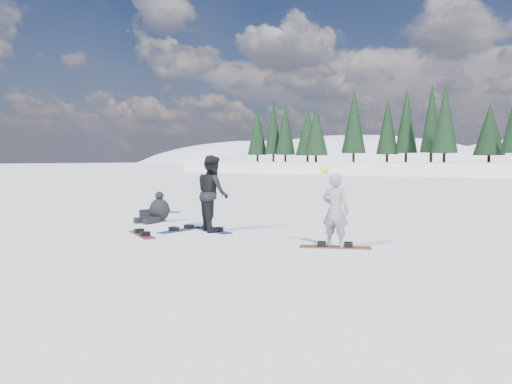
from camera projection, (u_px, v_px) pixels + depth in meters
ground at (229, 239)px, 11.82m from camera, size 420.00×420.00×0.00m
snowboarder_woman at (335, 210)px, 10.56m from camera, size 0.61×0.42×1.75m
snowboarder_man at (213, 193)px, 13.08m from camera, size 1.23×1.18×2.00m
seated_rider at (158, 210)px, 15.07m from camera, size 0.67×1.09×0.92m
gear_bag at (148, 215)px, 15.69m from camera, size 0.50×0.38×0.30m
snowboard_woman at (335, 247)px, 10.61m from camera, size 1.48×0.90×0.03m
snowboard_man at (213, 230)px, 13.14m from camera, size 1.50×0.79×0.03m
snowboard_loose_b at (142, 235)px, 12.37m from camera, size 1.45×0.96×0.03m
snowboard_loose_c at (159, 212)px, 17.76m from camera, size 1.47×0.91×0.03m
snowboard_loose_a at (182, 230)px, 13.20m from camera, size 0.36×1.51×0.03m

